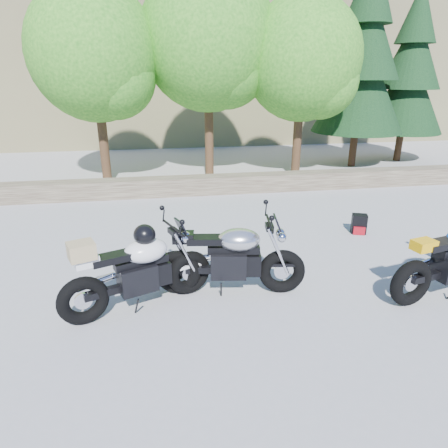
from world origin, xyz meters
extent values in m
plane|color=#94949A|center=(0.00, 0.00, 0.00)|extent=(90.00, 90.00, 0.00)
cube|color=#473A2F|center=(0.00, 5.50, 0.25)|extent=(22.00, 0.55, 0.50)
cube|color=#706345|center=(3.00, 28.00, 7.50)|extent=(80.00, 30.00, 15.00)
cylinder|color=#382314|center=(-2.50, 7.20, 1.51)|extent=(0.28, 0.28, 3.02)
sphere|color=#217019|center=(-2.50, 7.20, 3.78)|extent=(3.67, 3.67, 3.67)
sphere|color=#217019|center=(-2.00, 6.90, 3.13)|extent=(2.38, 2.38, 2.38)
cylinder|color=#382314|center=(0.80, 7.60, 1.68)|extent=(0.28, 0.28, 3.36)
sphere|color=#217019|center=(0.80, 7.60, 4.20)|extent=(4.08, 4.08, 4.08)
sphere|color=#217019|center=(1.30, 7.30, 3.48)|extent=(2.64, 2.64, 2.64)
cylinder|color=#382314|center=(3.60, 7.00, 1.46)|extent=(0.28, 0.28, 2.91)
sphere|color=#217019|center=(3.60, 7.00, 3.64)|extent=(3.54, 3.54, 3.54)
sphere|color=#217019|center=(4.10, 6.70, 3.02)|extent=(2.29, 2.29, 2.29)
cylinder|color=#382314|center=(6.20, 8.20, 1.08)|extent=(0.26, 0.26, 2.16)
cone|color=black|center=(6.20, 8.20, 2.88)|extent=(3.17, 3.17, 3.24)
cone|color=black|center=(6.20, 8.20, 4.46)|extent=(2.45, 2.45, 2.88)
cylinder|color=#382314|center=(8.40, 8.80, 0.96)|extent=(0.26, 0.26, 1.92)
cone|color=black|center=(8.40, 8.80, 2.56)|extent=(2.82, 2.82, 2.88)
cone|color=black|center=(8.40, 8.80, 3.97)|extent=(2.18, 2.18, 2.56)
cone|color=black|center=(8.40, 8.80, 5.25)|extent=(1.41, 1.41, 2.05)
torus|color=black|center=(0.92, -0.18, 0.36)|extent=(0.74, 0.29, 0.72)
torus|color=black|center=(-0.69, 0.06, 0.36)|extent=(0.74, 0.29, 0.72)
cylinder|color=silver|center=(0.92, -0.18, 0.36)|extent=(0.25, 0.08, 0.25)
cylinder|color=silver|center=(-0.69, 0.06, 0.36)|extent=(0.25, 0.08, 0.25)
cube|color=black|center=(0.09, -0.06, 0.50)|extent=(0.59, 0.42, 0.41)
cube|color=black|center=(0.17, -0.07, 0.74)|extent=(0.81, 0.30, 0.11)
ellipsoid|color=silver|center=(0.25, -0.08, 0.90)|extent=(0.71, 0.53, 0.34)
cube|color=black|center=(-0.24, -0.01, 0.90)|extent=(0.59, 0.33, 0.10)
cube|color=black|center=(-0.58, 0.04, 0.95)|extent=(0.35, 0.27, 0.15)
cylinder|color=black|center=(0.69, -0.15, 1.16)|extent=(0.15, 0.74, 0.04)
sphere|color=silver|center=(0.87, -0.18, 0.97)|extent=(0.20, 0.20, 0.20)
torus|color=black|center=(-0.51, 0.02, 0.35)|extent=(0.72, 0.42, 0.71)
torus|color=black|center=(-2.00, -0.55, 0.35)|extent=(0.72, 0.42, 0.71)
cylinder|color=silver|center=(-0.51, 0.02, 0.35)|extent=(0.24, 0.13, 0.24)
cylinder|color=silver|center=(-2.00, -0.55, 0.35)|extent=(0.24, 0.13, 0.24)
cube|color=black|center=(-1.27, -0.27, 0.49)|extent=(0.62, 0.50, 0.40)
cube|color=black|center=(-1.20, -0.25, 0.73)|extent=(0.79, 0.45, 0.11)
ellipsoid|color=silver|center=(-1.13, -0.22, 0.89)|extent=(0.75, 0.63, 0.34)
cube|color=black|center=(-1.58, -0.39, 0.89)|extent=(0.60, 0.43, 0.10)
cube|color=silver|center=(-1.89, -0.51, 0.93)|extent=(0.37, 0.32, 0.14)
cylinder|color=black|center=(-0.72, -0.06, 1.14)|extent=(0.30, 0.69, 0.04)
sphere|color=silver|center=(-0.55, 0.01, 0.95)|extent=(0.20, 0.20, 0.20)
ellipsoid|color=black|center=(-1.13, -0.22, 1.13)|extent=(0.41, 0.42, 0.29)
cube|color=#978357|center=(-1.93, -0.53, 1.08)|extent=(0.41, 0.39, 0.22)
torus|color=black|center=(2.67, -0.85, 0.36)|extent=(0.75, 0.34, 0.73)
cylinder|color=silver|center=(2.67, -0.85, 0.36)|extent=(0.25, 0.10, 0.25)
cube|color=black|center=(3.11, -0.75, 0.91)|extent=(0.61, 0.37, 0.10)
cube|color=#DB9E0B|center=(2.78, -0.83, 0.95)|extent=(0.36, 0.29, 0.15)
cube|color=black|center=(3.30, 1.95, 0.21)|extent=(0.36, 0.31, 0.42)
cube|color=maroon|center=(3.26, 1.82, 0.09)|extent=(0.24, 0.12, 0.18)
camera|label=1|loc=(-0.87, -5.49, 3.25)|focal=32.00mm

